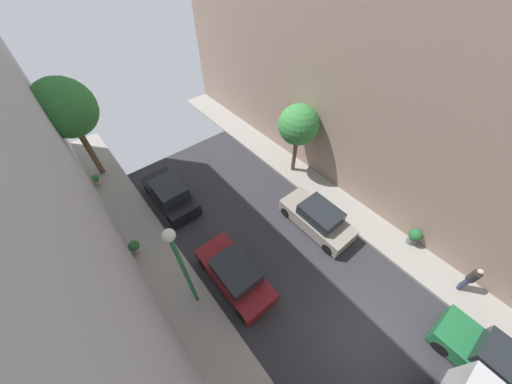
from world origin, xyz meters
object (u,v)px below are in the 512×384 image
object	(u,v)px
parked_car_left_2	(235,274)
potted_plant_1	(134,246)
parked_car_right_2	(317,218)
potted_plant_2	(97,179)
potted_plant_3	(415,236)
parked_car_left_3	(170,194)
parked_car_right_1	(499,367)
lamp_post	(180,261)
street_tree_1	(299,125)
street_tree_2	(65,109)
pedestrian	(471,279)

from	to	relation	value
parked_car_left_2	potted_plant_1	world-z (taller)	parked_car_left_2
parked_car_right_2	potted_plant_1	xyz separation A→B (m)	(-8.42, 4.74, -0.09)
potted_plant_2	potted_plant_3	distance (m)	18.80
parked_car_right_2	parked_car_left_3	bearing A→B (deg)	128.70
parked_car_right_1	lamp_post	bearing A→B (deg)	127.45
parked_car_right_2	potted_plant_3	xyz separation A→B (m)	(3.00, -3.98, 0.01)
street_tree_1	street_tree_2	distance (m)	12.89
parked_car_left_2	parked_car_right_2	distance (m)	5.41
street_tree_1	potted_plant_2	distance (m)	13.03
street_tree_1	potted_plant_3	distance (m)	8.60
street_tree_2	potted_plant_1	world-z (taller)	street_tree_2
parked_car_right_1	street_tree_2	size ratio (longest dim) A/B	0.66
street_tree_2	lamp_post	world-z (taller)	street_tree_2
parked_car_left_2	street_tree_1	size ratio (longest dim) A/B	0.89
parked_car_right_2	potted_plant_1	distance (m)	9.67
parked_car_right_2	potted_plant_1	world-z (taller)	parked_car_right_2
parked_car_left_3	parked_car_right_2	xyz separation A→B (m)	(5.40, -6.74, 0.00)
parked_car_right_2	street_tree_2	world-z (taller)	street_tree_2
parked_car_right_2	street_tree_2	distance (m)	14.93
parked_car_left_3	street_tree_2	world-z (taller)	street_tree_2
street_tree_2	lamp_post	bearing A→B (deg)	-87.33
parked_car_right_2	parked_car_left_2	bearing A→B (deg)	177.18
parked_car_right_1	potted_plant_3	size ratio (longest dim) A/B	4.14
lamp_post	potted_plant_3	bearing A→B (deg)	-24.19
street_tree_2	parked_car_right_1	bearing A→B (deg)	-69.47
street_tree_1	parked_car_left_2	bearing A→B (deg)	-153.45
parked_car_left_2	lamp_post	world-z (taller)	lamp_post
parked_car_right_2	potted_plant_3	bearing A→B (deg)	-53.02
parked_car_right_1	street_tree_1	world-z (taller)	street_tree_1
street_tree_2	pedestrian	bearing A→B (deg)	-61.15
street_tree_1	potted_plant_3	size ratio (longest dim) A/B	4.64
potted_plant_3	parked_car_right_2	bearing A→B (deg)	126.98
pedestrian	lamp_post	distance (m)	12.55
parked_car_left_3	lamp_post	bearing A→B (deg)	-107.31
street_tree_1	potted_plant_3	bearing A→B (deg)	-84.62
potted_plant_1	potted_plant_3	xyz separation A→B (m)	(11.42, -8.73, 0.11)
parked_car_right_2	lamp_post	xyz separation A→B (m)	(-7.30, 0.64, 3.05)
potted_plant_1	parked_car_right_2	bearing A→B (deg)	-29.39
parked_car_left_2	lamp_post	distance (m)	3.62
parked_car_right_1	street_tree_2	world-z (taller)	street_tree_2
potted_plant_1	potted_plant_3	bearing A→B (deg)	-37.38
pedestrian	potted_plant_3	bearing A→B (deg)	79.65
parked_car_right_1	potted_plant_3	distance (m)	5.75
parked_car_left_3	potted_plant_3	bearing A→B (deg)	-51.93
lamp_post	potted_plant_2	bearing A→B (deg)	95.92
street_tree_1	street_tree_2	bearing A→B (deg)	141.72
parked_car_right_2	street_tree_1	bearing A→B (deg)	61.26
parked_car_right_1	lamp_post	distance (m)	12.39
parked_car_right_1	pedestrian	bearing A→B (deg)	40.89
street_tree_2	potted_plant_1	bearing A→B (deg)	-94.65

